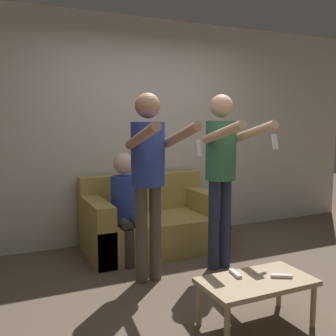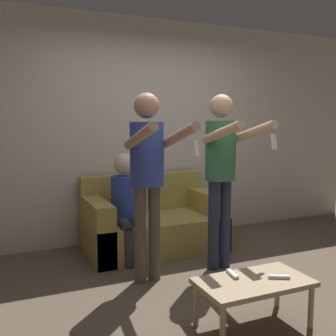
{
  "view_description": "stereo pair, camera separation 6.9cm",
  "coord_description": "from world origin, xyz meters",
  "px_view_note": "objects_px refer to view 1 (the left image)",
  "views": [
    {
      "loc": [
        -1.8,
        -2.76,
        1.48
      ],
      "look_at": [
        -0.12,
        0.89,
        0.99
      ],
      "focal_mm": 42.0,
      "sensor_mm": 36.0,
      "label": 1
    },
    {
      "loc": [
        -1.73,
        -2.79,
        1.48
      ],
      "look_at": [
        -0.12,
        0.89,
        0.99
      ],
      "focal_mm": 42.0,
      "sensor_mm": 36.0,
      "label": 2
    }
  ],
  "objects_px": {
    "coffee_table": "(257,285)",
    "person_standing_left": "(149,165)",
    "remote_far": "(235,274)",
    "remote_near": "(282,276)",
    "person_standing_right": "(222,162)",
    "couch": "(152,225)",
    "person_seated": "(126,202)"
  },
  "relations": [
    {
      "from": "person_seated",
      "to": "remote_near",
      "type": "relative_size",
      "value": 7.58
    },
    {
      "from": "couch",
      "to": "remote_far",
      "type": "relative_size",
      "value": 9.93
    },
    {
      "from": "remote_far",
      "to": "remote_near",
      "type": "bearing_deg",
      "value": -32.76
    },
    {
      "from": "person_seated",
      "to": "coffee_table",
      "type": "height_order",
      "value": "person_seated"
    },
    {
      "from": "couch",
      "to": "person_seated",
      "type": "height_order",
      "value": "person_seated"
    },
    {
      "from": "person_standing_right",
      "to": "remote_near",
      "type": "bearing_deg",
      "value": -99.64
    },
    {
      "from": "remote_near",
      "to": "coffee_table",
      "type": "bearing_deg",
      "value": 164.35
    },
    {
      "from": "coffee_table",
      "to": "person_standing_left",
      "type": "bearing_deg",
      "value": 110.56
    },
    {
      "from": "couch",
      "to": "remote_near",
      "type": "relative_size",
      "value": 10.21
    },
    {
      "from": "couch",
      "to": "person_standing_right",
      "type": "relative_size",
      "value": 0.89
    },
    {
      "from": "remote_far",
      "to": "person_standing_left",
      "type": "bearing_deg",
      "value": 107.92
    },
    {
      "from": "couch",
      "to": "remote_far",
      "type": "bearing_deg",
      "value": -92.6
    },
    {
      "from": "person_seated",
      "to": "remote_far",
      "type": "bearing_deg",
      "value": -79.54
    },
    {
      "from": "person_seated",
      "to": "remote_near",
      "type": "xyz_separation_m",
      "value": [
        0.57,
        -1.77,
        -0.25
      ]
    },
    {
      "from": "person_standing_left",
      "to": "person_seated",
      "type": "height_order",
      "value": "person_standing_left"
    },
    {
      "from": "remote_far",
      "to": "person_standing_right",
      "type": "bearing_deg",
      "value": 63.44
    },
    {
      "from": "person_standing_right",
      "to": "remote_near",
      "type": "xyz_separation_m",
      "value": [
        -0.19,
        -1.11,
        -0.71
      ]
    },
    {
      "from": "couch",
      "to": "remote_far",
      "type": "height_order",
      "value": "couch"
    },
    {
      "from": "person_standing_left",
      "to": "couch",
      "type": "bearing_deg",
      "value": 66.37
    },
    {
      "from": "person_standing_right",
      "to": "remote_near",
      "type": "relative_size",
      "value": 11.53
    },
    {
      "from": "couch",
      "to": "person_standing_right",
      "type": "distance_m",
      "value": 1.24
    },
    {
      "from": "couch",
      "to": "coffee_table",
      "type": "height_order",
      "value": "couch"
    },
    {
      "from": "coffee_table",
      "to": "remote_near",
      "type": "relative_size",
      "value": 5.41
    },
    {
      "from": "person_standing_left",
      "to": "remote_near",
      "type": "height_order",
      "value": "person_standing_left"
    },
    {
      "from": "remote_far",
      "to": "couch",
      "type": "bearing_deg",
      "value": 87.4
    },
    {
      "from": "person_standing_left",
      "to": "remote_near",
      "type": "bearing_deg",
      "value": -62.47
    },
    {
      "from": "couch",
      "to": "person_seated",
      "type": "distance_m",
      "value": 0.55
    },
    {
      "from": "couch",
      "to": "person_standing_left",
      "type": "distance_m",
      "value": 1.24
    },
    {
      "from": "person_standing_right",
      "to": "coffee_table",
      "type": "bearing_deg",
      "value": -109.25
    },
    {
      "from": "coffee_table",
      "to": "remote_near",
      "type": "bearing_deg",
      "value": -15.65
    },
    {
      "from": "person_standing_left",
      "to": "coffee_table",
      "type": "height_order",
      "value": "person_standing_left"
    },
    {
      "from": "person_standing_left",
      "to": "person_seated",
      "type": "bearing_deg",
      "value": 89.52
    }
  ]
}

